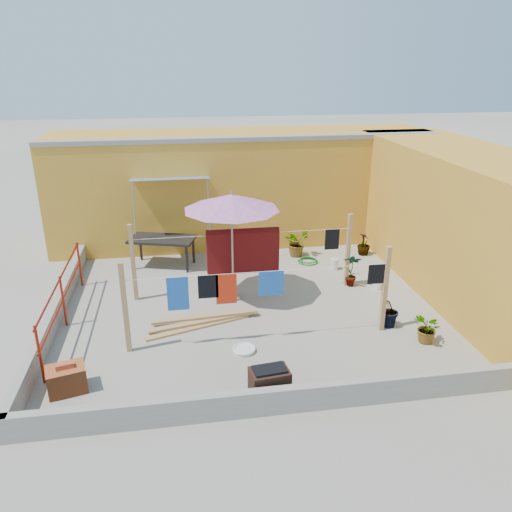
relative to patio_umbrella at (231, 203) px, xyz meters
name	(u,v)px	position (x,y,z in m)	size (l,w,h in m)	color
ground	(249,307)	(0.30, -0.52, -2.27)	(80.00, 80.00, 0.00)	#9E998E
wall_back	(242,186)	(0.80, 4.17, -0.66)	(11.00, 3.27, 3.21)	#BE7C29
wall_right	(476,227)	(5.50, -0.52, -0.67)	(2.40, 9.00, 3.20)	#BE7C29
parapet_front	(284,400)	(0.30, -4.10, -2.05)	(8.30, 0.16, 0.44)	gray
parapet_left	(56,312)	(-3.78, -0.52, -2.05)	(0.16, 7.30, 0.44)	gray
red_railing	(62,294)	(-3.55, -0.72, -1.55)	(0.05, 4.20, 1.10)	maroon
clothesline_rig	(245,256)	(0.28, 0.03, -1.26)	(5.09, 2.35, 1.80)	tan
patio_umbrella	(231,203)	(0.00, 0.00, 0.00)	(2.10, 2.10, 2.53)	gray
outdoor_table	(162,241)	(-1.60, 2.21, -1.56)	(1.85, 1.29, 0.79)	black
brick_stack	(67,379)	(-3.11, -3.01, -2.04)	(0.70, 0.58, 0.53)	#A64D26
lumber_pile	(202,321)	(-0.79, -1.14, -2.19)	(2.36, 0.85, 0.14)	tan
brazier	(269,383)	(0.15, -3.72, -2.00)	(0.66, 0.48, 0.56)	#321A13
white_basin	(244,349)	(-0.07, -2.29, -2.23)	(0.44, 0.44, 0.08)	silver
water_jug_a	(378,282)	(3.47, -0.04, -2.11)	(0.23, 0.23, 0.36)	silver
water_jug_b	(334,264)	(2.82, 1.26, -2.12)	(0.21, 0.21, 0.33)	silver
green_hose	(308,261)	(2.26, 1.85, -2.23)	(0.56, 0.56, 0.08)	#166718
plant_back_a	(297,242)	(2.07, 2.40, -1.88)	(0.70, 0.61, 0.78)	#1B5618
plant_back_b	(364,244)	(3.94, 2.16, -1.94)	(0.36, 0.36, 0.65)	#1B5618
plant_right_a	(352,270)	(2.90, 0.22, -1.85)	(0.44, 0.30, 0.83)	#1B5618
plant_right_b	(389,310)	(2.97, -1.85, -1.88)	(0.42, 0.34, 0.77)	#1B5618
plant_right_c	(428,329)	(3.48, -2.54, -1.96)	(0.55, 0.48, 0.61)	#1B5618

